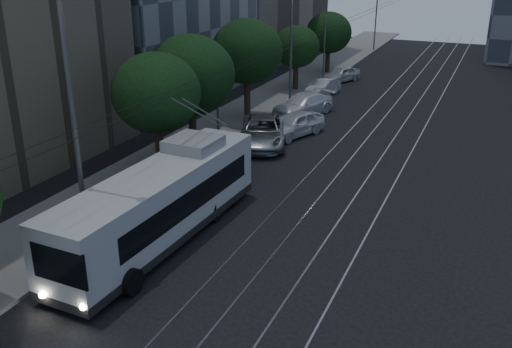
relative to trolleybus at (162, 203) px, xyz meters
The scene contains 17 objects.
ground 3.35m from the trolleybus, ahead, with size 120.00×120.00×0.00m, color black.
sidewalk 20.33m from the trolleybus, 103.12° to the left, with size 5.00×90.00×0.15m, color gray.
tram_rails 20.53m from the trolleybus, 74.70° to the left, with size 4.52×90.00×0.02m.
overhead_wires 19.93m from the trolleybus, 96.00° to the left, with size 2.23×90.00×6.00m.
trolleybus is the anchor object (origin of this frame).
pickup_silver 13.00m from the trolleybus, 94.55° to the left, with size 2.76×5.98×1.66m, color #999DA0.
car_white_a 15.35m from the trolleybus, 89.45° to the left, with size 1.84×4.58×1.56m, color silver.
car_white_b 20.21m from the trolleybus, 92.69° to the left, with size 2.14×5.27×1.53m, color white.
car_white_c 26.53m from the trolleybus, 93.03° to the left, with size 1.38×3.97×1.31m, color silver.
car_white_d 32.08m from the trolleybus, 92.50° to the left, with size 1.59×3.96×1.35m, color silver.
tree_1 7.22m from the trolleybus, 123.09° to the left, with size 4.41×4.41×6.60m.
tree_2 10.86m from the trolleybus, 112.55° to the left, with size 4.98×4.98×6.90m.
tree_3 18.21m from the trolleybus, 103.20° to the left, with size 4.84×4.84×6.93m.
tree_4 27.48m from the trolleybus, 98.40° to the left, with size 3.81×3.81×5.40m.
tree_5 35.21m from the trolleybus, 95.88° to the left, with size 4.25×4.25×5.76m.
streetlamp_near 5.44m from the trolleybus, 134.33° to the right, with size 2.56×0.44×10.66m.
streetlamp_far 23.22m from the trolleybus, 96.27° to the left, with size 2.16×0.44×8.77m.
Camera 1 is at (8.93, -17.41, 11.22)m, focal length 40.00 mm.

